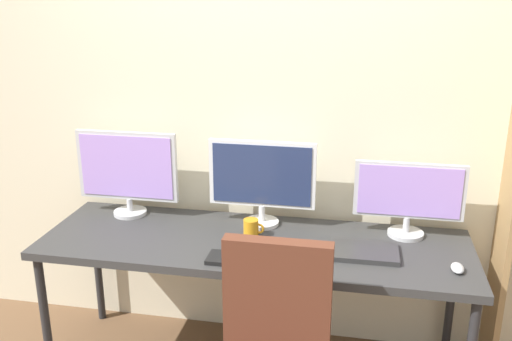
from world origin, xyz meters
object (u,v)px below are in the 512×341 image
Objects in this scene: desk at (254,250)px; monitor_right at (409,196)px; monitor_left at (127,170)px; computer_mouse at (457,268)px; keyboard_main at (244,260)px; monitor_center at (262,179)px; coffee_mug at (252,228)px; laptop_closed at (364,252)px.

desk is 3.94× the size of monitor_right.
monitor_left is 5.79× the size of computer_mouse.
monitor_left reaches higher than keyboard_main.
monitor_left reaches higher than monitor_right.
monitor_center is 1.62× the size of keyboard_main.
monitor_right is 5.07× the size of coffee_mug.
keyboard_main is 3.57× the size of computer_mouse.
monitor_right reaches higher than desk.
monitor_center is 0.64m from laptop_closed.
keyboard_main is 0.95m from computer_mouse.
monitor_right is 0.80m from coffee_mug.
laptop_closed is (-0.20, -0.25, -0.20)m from monitor_right.
keyboard_main is 0.28m from coffee_mug.
coffee_mug is at bearing 94.68° from keyboard_main.
keyboard_main is (0.00, -0.23, 0.06)m from desk.
coffee_mug reaches higher than desk.
laptop_closed reaches higher than desk.
desk is 0.81m from monitor_right.
desk is 0.54m from laptop_closed.
monitor_left is at bearing 180.00° from monitor_right.
monitor_left is at bearing 149.09° from keyboard_main.
computer_mouse is at bearing -59.95° from monitor_right.
desk is 22.06× the size of computer_mouse.
monitor_left is 5.24× the size of coffee_mug.
coffee_mug is (-0.02, 0.05, 0.10)m from desk.
monitor_left is 1.03× the size of monitor_right.
monitor_right is (1.48, -0.00, -0.04)m from monitor_left.
computer_mouse is at bearing -20.43° from monitor_center.
laptop_closed is (-0.41, 0.10, -0.00)m from computer_mouse.
laptop_closed is at bearing -4.57° from desk.
keyboard_main is 1.07× the size of laptop_closed.
desk is at bearing -163.97° from monitor_right.
monitor_right is 1.57× the size of keyboard_main.
laptop_closed is at bearing -25.51° from monitor_center.
computer_mouse is at bearing -13.98° from laptop_closed.
coffee_mug reaches higher than computer_mouse.
coffee_mug is at bearing -98.11° from monitor_center.
keyboard_main is at bearing -85.32° from coffee_mug.
monitor_right is 0.38m from laptop_closed.
monitor_left is 1.32m from laptop_closed.
computer_mouse is at bearing -11.79° from monitor_left.
monitor_right is at bearing -0.00° from monitor_center.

